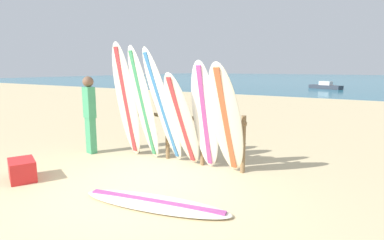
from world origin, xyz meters
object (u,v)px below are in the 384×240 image
Objects in this scene: surfboard_leaning_center_right at (205,117)px; surfboard_lying_on_sand at (155,203)px; small_boat_offshore at (325,86)px; cooler_box at (22,170)px; surfboard_rack at (184,130)px; surfboard_leaning_right at (226,121)px; beachgoer_standing at (90,111)px; surfboard_leaning_left at (144,105)px; surfboard_leaning_center at (182,121)px; surfboard_leaning_far_left at (127,101)px; surfboard_leaning_center_left at (163,108)px.

surfboard_leaning_center_right reaches higher than surfboard_lying_on_sand.
cooler_box is (-0.49, -28.54, -0.08)m from small_boat_offshore.
surfboard_rack is at bearing -87.06° from small_boat_offshore.
surfboard_leaning_right is 1.17× the size of beachgoer_standing.
surfboard_rack is 1.54× the size of beachgoer_standing.
surfboard_lying_on_sand is at bearing -45.99° from surfboard_leaning_left.
surfboard_leaning_center is 0.80× the size of surfboard_lying_on_sand.
surfboard_leaning_center reaches higher than cooler_box.
surfboard_leaning_right is (2.38, -0.02, -0.21)m from surfboard_leaning_far_left.
small_boat_offshore is (-1.34, 26.13, -0.42)m from surfboard_rack.
surfboard_leaning_center is 2.42m from beachgoer_standing.
surfboard_leaning_left reaches higher than surfboard_leaning_center_right.
surfboard_leaning_center is 0.60× the size of small_boat_offshore.
surfboard_leaning_center_left reaches higher than small_boat_offshore.
surfboard_leaning_center_right is 1.95m from surfboard_lying_on_sand.
cooler_box is (-2.05, -2.01, -0.76)m from surfboard_leaning_center.
surfboard_leaning_right is (1.90, -0.02, -0.16)m from surfboard_leaning_left.
cooler_box is at bearing -90.98° from small_boat_offshore.
surfboard_leaning_far_left is at bearing -89.75° from small_boat_offshore.
surfboard_leaning_right is at bearing 2.90° from beachgoer_standing.
beachgoer_standing is at bearing -174.76° from surfboard_leaning_center_right.
surfboard_rack is 0.99m from surfboard_leaning_left.
beachgoer_standing is at bearing -174.29° from surfboard_leaning_center_left.
surfboard_leaning_left reaches higher than surfboard_leaning_center_left.
surfboard_leaning_right is at bearing -1.02° from surfboard_leaning_center_left.
surfboard_leaning_right reaches higher than surfboard_lying_on_sand.
surfboard_leaning_center_right reaches higher than surfboard_rack.
surfboard_leaning_right is (0.94, -0.01, 0.09)m from surfboard_leaning_center.
surfboard_leaning_right reaches higher than beachgoer_standing.
surfboard_leaning_far_left reaches higher than surfboard_leaning_center.
surfboard_rack is 1.30× the size of surfboard_leaning_center_right.
surfboard_leaning_center_right reaches higher than small_boat_offshore.
surfboard_leaning_center_left is at bearing -122.01° from surfboard_rack.
beachgoer_standing is at bearing -177.10° from surfboard_leaning_right.
small_boat_offshore is 28.54m from cooler_box.
surfboard_rack is 0.84m from surfboard_leaning_center_right.
cooler_box is (-2.50, -2.09, -0.87)m from surfboard_leaning_center_right.
surfboard_leaning_center_right is (0.92, 0.07, -0.13)m from surfboard_leaning_center_left.
surfboard_rack is at bearing 57.99° from surfboard_leaning_center_left.
surfboard_leaning_center_right is (1.90, 0.07, -0.19)m from surfboard_leaning_far_left.
surfboard_leaning_center_left is at bearing 178.29° from surfboard_leaning_center.
surfboard_leaning_far_left is 1.20× the size of surfboard_leaning_right.
beachgoer_standing is (-2.99, 1.40, 0.94)m from surfboard_lying_on_sand.
cooler_box is (0.36, -1.83, -0.79)m from beachgoer_standing.
surfboard_leaning_center is at bearing -169.80° from surfboard_leaning_center_right.
surfboard_leaning_center_left is 1.33× the size of beachgoer_standing.
surfboard_lying_on_sand is 0.74× the size of small_boat_offshore.
surfboard_leaning_far_left reaches higher than surfboard_leaning_right.
surfboard_leaning_right is 3.35m from beachgoer_standing.
surfboard_leaning_center_right is (1.42, 0.07, -0.15)m from surfboard_leaning_left.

